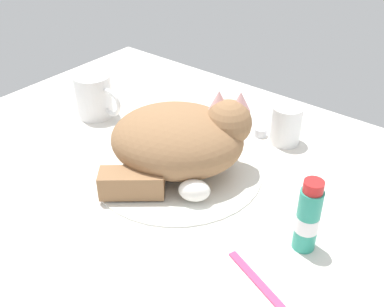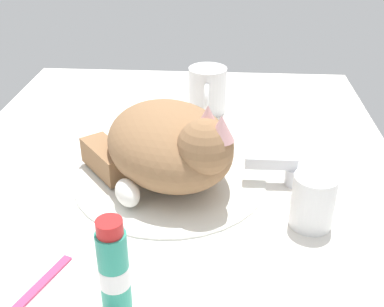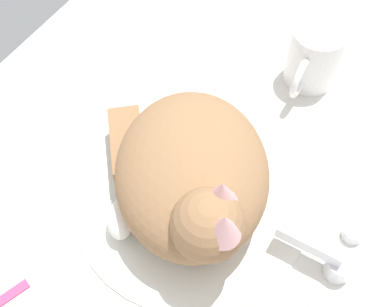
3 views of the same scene
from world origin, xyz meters
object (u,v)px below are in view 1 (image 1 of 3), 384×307
(coffee_mug, at_px, (95,96))
(toothbrush, at_px, (266,289))
(cat, at_px, (182,140))
(rinse_cup, at_px, (286,125))
(toothpaste_bottle, at_px, (308,218))
(faucet, at_px, (235,121))

(coffee_mug, height_order, toothbrush, coffee_mug)
(cat, relative_size, rinse_cup, 3.77)
(toothbrush, bearing_deg, toothpaste_bottle, 90.51)
(coffee_mug, height_order, toothpaste_bottle, toothpaste_bottle)
(faucet, bearing_deg, rinse_cup, 12.36)
(cat, relative_size, coffee_mug, 2.46)
(rinse_cup, xyz_separation_m, toothbrush, (0.18, -0.37, -0.04))
(cat, height_order, toothpaste_bottle, cat)
(coffee_mug, distance_m, rinse_cup, 0.44)
(coffee_mug, relative_size, rinse_cup, 1.53)
(faucet, relative_size, toothpaste_bottle, 1.11)
(cat, height_order, coffee_mug, cat)
(faucet, xyz_separation_m, rinse_cup, (0.11, 0.02, 0.02))
(rinse_cup, bearing_deg, faucet, -167.64)
(rinse_cup, bearing_deg, cat, -114.74)
(rinse_cup, distance_m, toothbrush, 0.41)
(faucet, relative_size, toothbrush, 0.97)
(cat, xyz_separation_m, toothpaste_bottle, (0.28, -0.04, -0.01))
(faucet, relative_size, cat, 0.45)
(rinse_cup, height_order, toothbrush, rinse_cup)
(faucet, height_order, toothbrush, faucet)
(faucet, xyz_separation_m, cat, (0.01, -0.20, 0.05))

